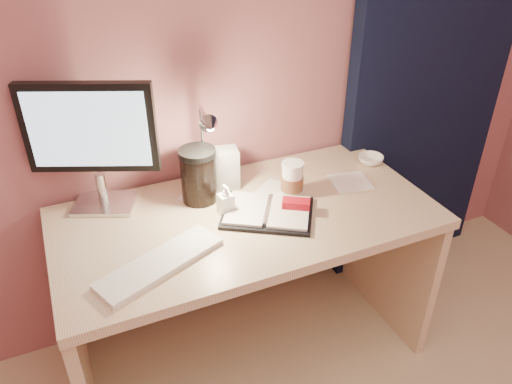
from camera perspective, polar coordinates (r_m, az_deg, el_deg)
name	(u,v)px	position (r m, az deg, el deg)	size (l,w,h in m)	color
room	(418,52)	(2.39, 18.00, 14.96)	(3.50, 3.50, 3.50)	#C6B28E
desk	(240,250)	(2.04, -1.79, -6.68)	(1.40, 0.70, 0.73)	beige
monitor	(92,136)	(1.84, -18.22, 6.13)	(0.44, 0.24, 0.49)	silver
keyboard	(160,263)	(1.64, -10.86, -7.95)	(0.43, 0.13, 0.02)	silver
planner	(270,211)	(1.84, 1.62, -2.20)	(0.41, 0.38, 0.05)	black
paper_a	(278,192)	(1.97, 2.55, -0.05)	(0.16, 0.16, 0.00)	white
paper_b	(350,182)	(2.07, 10.74, 1.15)	(0.15, 0.15, 0.00)	white
paper_c	(201,194)	(1.97, -6.34, -0.21)	(0.14, 0.14, 0.00)	white
coffee_cup	(292,180)	(1.93, 4.16, 1.38)	(0.09, 0.09, 0.14)	white
bowl	(371,160)	(2.23, 12.96, 3.63)	(0.11, 0.11, 0.03)	white
lotion_bottle	(225,199)	(1.83, -3.51, -0.82)	(0.05, 0.05, 0.12)	white
dark_jar	(199,178)	(1.89, -6.56, 1.62)	(0.13, 0.13, 0.19)	black
product_box	(224,168)	(1.98, -3.64, 2.72)	(0.11, 0.09, 0.16)	#B4B4B0
desk_lamp	(213,146)	(1.82, -4.95, 5.30)	(0.10, 0.23, 0.37)	silver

